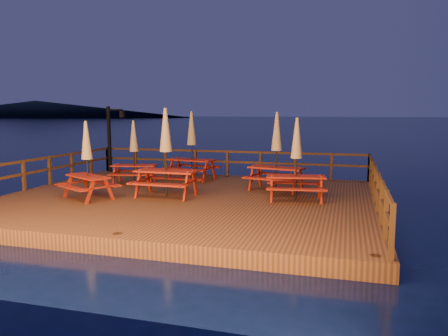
# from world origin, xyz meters

# --- Properties ---
(ground) EXTENTS (500.00, 500.00, 0.00)m
(ground) POSITION_xyz_m (0.00, 0.00, 0.00)
(ground) COLOR black
(ground) RESTS_ON ground
(deck) EXTENTS (12.00, 10.00, 0.40)m
(deck) POSITION_xyz_m (0.00, 0.00, 0.20)
(deck) COLOR #402A14
(deck) RESTS_ON ground
(deck_piles) EXTENTS (11.44, 9.44, 1.40)m
(deck_piles) POSITION_xyz_m (0.00, 0.00, -0.30)
(deck_piles) COLOR #371D11
(deck_piles) RESTS_ON ground
(railing) EXTENTS (11.80, 9.75, 1.10)m
(railing) POSITION_xyz_m (0.00, 1.78, 1.16)
(railing) COLOR #371D11
(railing) RESTS_ON deck
(lamp_post) EXTENTS (0.85, 0.18, 3.00)m
(lamp_post) POSITION_xyz_m (-5.39, 4.55, 2.20)
(lamp_post) COLOR black
(lamp_post) RESTS_ON deck
(headland_left) EXTENTS (180.00, 84.00, 9.00)m
(headland_left) POSITION_xyz_m (-160.00, 190.00, 4.50)
(headland_left) COLOR black
(headland_left) RESTS_ON ground
(picnic_table_0) EXTENTS (2.20, 2.08, 2.47)m
(picnic_table_0) POSITION_xyz_m (-2.93, -1.25, 1.69)
(picnic_table_0) COLOR maroon
(picnic_table_0) RESTS_ON deck
(picnic_table_1) EXTENTS (2.19, 1.91, 2.77)m
(picnic_table_1) POSITION_xyz_m (-1.11, 3.42, 1.84)
(picnic_table_1) COLOR maroon
(picnic_table_1) RESTS_ON deck
(picnic_table_2) EXTENTS (2.01, 1.74, 2.58)m
(picnic_table_2) POSITION_xyz_m (3.48, 0.31, 1.74)
(picnic_table_2) COLOR maroon
(picnic_table_2) RESTS_ON deck
(picnic_table_3) EXTENTS (2.21, 1.95, 2.75)m
(picnic_table_3) POSITION_xyz_m (2.60, 1.91, 1.83)
(picnic_table_3) COLOR maroon
(picnic_table_3) RESTS_ON deck
(picnic_table_4) EXTENTS (1.97, 1.74, 2.43)m
(picnic_table_4) POSITION_xyz_m (-2.88, 1.82, 1.66)
(picnic_table_4) COLOR maroon
(picnic_table_4) RESTS_ON deck
(picnic_table_5) EXTENTS (2.06, 1.71, 2.88)m
(picnic_table_5) POSITION_xyz_m (-0.66, -0.24, 1.90)
(picnic_table_5) COLOR maroon
(picnic_table_5) RESTS_ON deck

